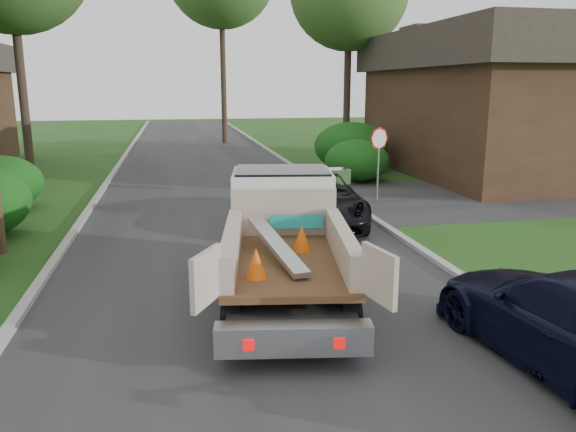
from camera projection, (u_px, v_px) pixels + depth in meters
The scene contains 11 objects.
ground at pixel (270, 319), 9.32m from camera, with size 120.00×120.00×0.00m, color #254313.
road at pixel (220, 201), 18.87m from camera, with size 8.00×90.00×0.02m, color #28282B.
side_street at pixel (555, 193), 20.24m from camera, with size 16.00×7.00×0.02m, color #28282B.
curb_left at pixel (92, 205), 18.06m from camera, with size 0.20×90.00×0.12m, color #9E9E99.
curb_right at pixel (337, 195), 19.65m from camera, with size 0.20×90.00×0.12m, color #9E9E99.
stop_sign at pixel (379, 148), 18.53m from camera, with size 0.71×0.32×2.48m.
house_right at pixel (509, 101), 24.50m from camera, with size 9.72×12.96×6.20m.
hedge_right_a at pixel (357, 161), 22.67m from camera, with size 2.60×2.60×1.70m, color #114510.
hedge_right_b at pixel (351, 146), 25.61m from camera, with size 3.38×3.38×2.21m, color #114510.
flatbed_truck at pixel (284, 227), 10.69m from camera, with size 3.16×5.88×2.12m.
black_pickup at pixel (316, 198), 15.70m from camera, with size 2.41×5.22×1.45m, color black.
Camera 1 is at (-1.43, -8.59, 3.77)m, focal length 35.00 mm.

